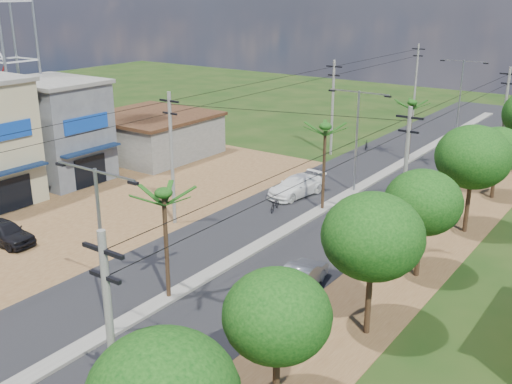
% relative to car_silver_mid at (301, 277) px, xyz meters
% --- Properties ---
extents(ground, '(160.00, 160.00, 0.00)m').
position_rel_car_silver_mid_xyz_m(ground, '(-5.00, -8.88, -0.72)').
color(ground, black).
rests_on(ground, ground).
extents(road, '(12.00, 110.00, 0.04)m').
position_rel_car_silver_mid_xyz_m(road, '(-5.00, 6.12, -0.70)').
color(road, black).
rests_on(road, ground).
extents(median, '(1.00, 90.00, 0.18)m').
position_rel_car_silver_mid_xyz_m(median, '(-5.00, 9.12, -0.63)').
color(median, '#605E56').
rests_on(median, ground).
extents(dirt_lot_west, '(18.00, 46.00, 0.04)m').
position_rel_car_silver_mid_xyz_m(dirt_lot_west, '(-20.00, -0.88, -0.70)').
color(dirt_lot_west, '#54381C').
rests_on(dirt_lot_west, ground).
extents(dirt_shoulder_east, '(5.00, 90.00, 0.03)m').
position_rel_car_silver_mid_xyz_m(dirt_shoulder_east, '(3.50, 6.12, -0.70)').
color(dirt_shoulder_east, '#54381C').
rests_on(dirt_shoulder_east, ground).
extents(shophouse_grey, '(9.00, 6.40, 8.30)m').
position_rel_car_silver_mid_xyz_m(shophouse_grey, '(-26.98, 5.12, 3.44)').
color(shophouse_grey, '#4A4D51').
rests_on(shophouse_grey, ground).
extents(low_shed, '(10.40, 10.40, 3.95)m').
position_rel_car_silver_mid_xyz_m(low_shed, '(-26.00, 15.12, 1.25)').
color(low_shed, '#605E56').
rests_on(low_shed, ground).
extents(tree_east_b, '(4.00, 4.00, 5.83)m').
position_rel_car_silver_mid_xyz_m(tree_east_b, '(4.30, -8.88, 3.39)').
color(tree_east_b, black).
rests_on(tree_east_b, ground).
extents(tree_east_c, '(4.60, 4.60, 6.83)m').
position_rel_car_silver_mid_xyz_m(tree_east_c, '(4.70, -1.88, 4.14)').
color(tree_east_c, black).
rests_on(tree_east_c, ground).
extents(tree_east_d, '(4.20, 4.20, 6.13)m').
position_rel_car_silver_mid_xyz_m(tree_east_d, '(4.40, 5.12, 3.62)').
color(tree_east_d, black).
rests_on(tree_east_d, ground).
extents(tree_east_e, '(4.80, 4.80, 7.14)m').
position_rel_car_silver_mid_xyz_m(tree_east_e, '(4.60, 13.12, 4.37)').
color(tree_east_e, black).
rests_on(tree_east_e, ground).
extents(tree_east_f, '(3.80, 3.80, 5.52)m').
position_rel_car_silver_mid_xyz_m(tree_east_f, '(4.20, 21.12, 3.17)').
color(tree_east_f, black).
rests_on(tree_east_f, ground).
extents(palm_median_near, '(2.00, 2.00, 6.15)m').
position_rel_car_silver_mid_xyz_m(palm_median_near, '(-5.00, -4.88, 4.82)').
color(palm_median_near, black).
rests_on(palm_median_near, ground).
extents(palm_median_mid, '(2.00, 2.00, 6.55)m').
position_rel_car_silver_mid_xyz_m(palm_median_mid, '(-5.00, 11.12, 5.18)').
color(palm_median_mid, black).
rests_on(palm_median_mid, ground).
extents(palm_median_far, '(2.00, 2.00, 5.85)m').
position_rel_car_silver_mid_xyz_m(palm_median_far, '(-5.00, 27.12, 4.54)').
color(palm_median_far, black).
rests_on(palm_median_far, ground).
extents(streetlight_near, '(5.10, 0.18, 8.00)m').
position_rel_car_silver_mid_xyz_m(streetlight_near, '(-5.00, -8.88, 4.07)').
color(streetlight_near, gray).
rests_on(streetlight_near, ground).
extents(streetlight_mid, '(5.10, 0.18, 8.00)m').
position_rel_car_silver_mid_xyz_m(streetlight_mid, '(-5.00, 16.12, 4.07)').
color(streetlight_mid, gray).
rests_on(streetlight_mid, ground).
extents(streetlight_far, '(5.10, 0.18, 8.00)m').
position_rel_car_silver_mid_xyz_m(streetlight_far, '(-5.00, 41.12, 4.07)').
color(streetlight_far, gray).
rests_on(streetlight_far, ground).
extents(utility_pole_w_b, '(1.60, 0.24, 9.00)m').
position_rel_car_silver_mid_xyz_m(utility_pole_w_b, '(-12.00, 3.12, 4.04)').
color(utility_pole_w_b, '#605E56').
rests_on(utility_pole_w_b, ground).
extents(utility_pole_w_c, '(1.60, 0.24, 9.00)m').
position_rel_car_silver_mid_xyz_m(utility_pole_w_c, '(-12.00, 25.12, 4.04)').
color(utility_pole_w_c, '#605E56').
rests_on(utility_pole_w_c, ground).
extents(utility_pole_w_d, '(1.60, 0.24, 9.00)m').
position_rel_car_silver_mid_xyz_m(utility_pole_w_d, '(-12.00, 46.12, 4.04)').
color(utility_pole_w_d, '#605E56').
rests_on(utility_pole_w_d, ground).
extents(utility_pole_e_a, '(1.60, 0.24, 9.00)m').
position_rel_car_silver_mid_xyz_m(utility_pole_e_a, '(2.50, -14.88, 4.04)').
color(utility_pole_e_a, '#605E56').
rests_on(utility_pole_e_a, ground).
extents(utility_pole_e_b, '(1.60, 0.24, 9.00)m').
position_rel_car_silver_mid_xyz_m(utility_pole_e_b, '(2.50, 7.12, 4.04)').
color(utility_pole_e_b, '#605E56').
rests_on(utility_pole_e_b, ground).
extents(utility_pole_e_c, '(1.60, 0.24, 9.00)m').
position_rel_car_silver_mid_xyz_m(utility_pole_e_c, '(2.50, 29.12, 4.04)').
color(utility_pole_e_c, '#605E56').
rests_on(utility_pole_e_c, ground).
extents(car_silver_mid, '(2.15, 4.54, 1.44)m').
position_rel_car_silver_mid_xyz_m(car_silver_mid, '(0.00, 0.00, 0.00)').
color(car_silver_mid, gray).
rests_on(car_silver_mid, ground).
extents(car_white_far, '(2.93, 5.51, 1.52)m').
position_rel_car_silver_mid_xyz_m(car_white_far, '(-8.25, 12.78, 0.04)').
color(car_white_far, silver).
rests_on(car_white_far, ground).
extents(car_parked_dark, '(4.46, 1.91, 1.50)m').
position_rel_car_silver_mid_xyz_m(car_parked_dark, '(-18.24, -5.62, 0.03)').
color(car_parked_dark, black).
rests_on(car_parked_dark, ground).
extents(moto_rider_west_a, '(1.07, 1.84, 0.91)m').
position_rel_car_silver_mid_xyz_m(moto_rider_west_a, '(-7.72, 9.04, -0.26)').
color(moto_rider_west_a, black).
rests_on(moto_rider_west_a, ground).
extents(moto_rider_west_b, '(0.86, 1.54, 0.89)m').
position_rel_car_silver_mid_xyz_m(moto_rider_west_b, '(-10.00, 28.77, -0.27)').
color(moto_rider_west_b, black).
rests_on(moto_rider_west_b, ground).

